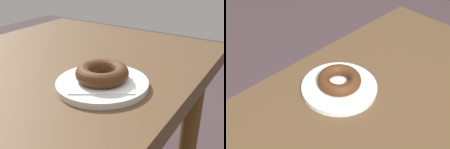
% 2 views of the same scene
% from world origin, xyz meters
% --- Properties ---
extents(table, '(1.03, 0.75, 0.71)m').
position_xyz_m(table, '(0.00, 0.00, 0.60)').
color(table, brown).
rests_on(table, ground_plane).
extents(plate_chocolate_ring, '(0.21, 0.21, 0.01)m').
position_xyz_m(plate_chocolate_ring, '(-0.02, 0.19, 0.71)').
color(plate_chocolate_ring, silver).
rests_on(plate_chocolate_ring, table).
extents(napkin_chocolate_ring, '(0.19, 0.19, 0.00)m').
position_xyz_m(napkin_chocolate_ring, '(-0.02, 0.19, 0.72)').
color(napkin_chocolate_ring, white).
rests_on(napkin_chocolate_ring, plate_chocolate_ring).
extents(donut_chocolate_ring, '(0.12, 0.12, 0.03)m').
position_xyz_m(donut_chocolate_ring, '(-0.02, 0.19, 0.74)').
color(donut_chocolate_ring, '#472713').
rests_on(donut_chocolate_ring, napkin_chocolate_ring).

